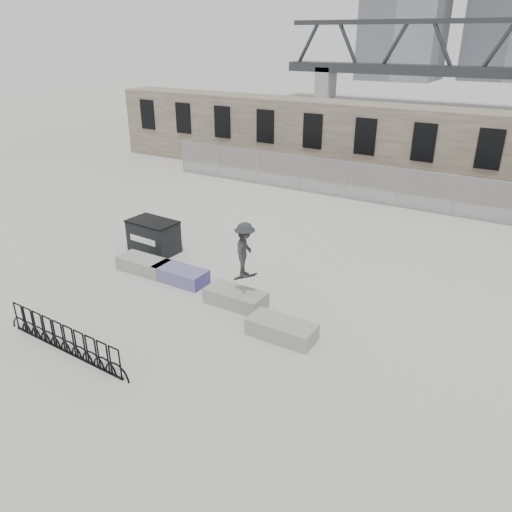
{
  "coord_description": "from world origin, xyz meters",
  "views": [
    {
      "loc": [
        9.23,
        -12.03,
        8.09
      ],
      "look_at": [
        1.36,
        1.01,
        1.3
      ],
      "focal_mm": 35.0,
      "sensor_mm": 36.0,
      "label": 1
    }
  ],
  "objects_px": {
    "planter_center_right": "(236,297)",
    "planter_offset": "(282,329)",
    "dumpster": "(154,236)",
    "planter_center_left": "(180,274)",
    "skateboarder": "(245,250)",
    "planter_far_left": "(144,264)",
    "bike_rack": "(64,339)"
  },
  "relations": [
    {
      "from": "planter_center_right",
      "to": "planter_offset",
      "type": "xyz_separation_m",
      "value": [
        2.19,
        -0.91,
        0.0
      ]
    },
    {
      "from": "planter_offset",
      "to": "dumpster",
      "type": "bearing_deg",
      "value": 158.77
    },
    {
      "from": "planter_center_left",
      "to": "planter_center_right",
      "type": "height_order",
      "value": "same"
    },
    {
      "from": "planter_center_right",
      "to": "dumpster",
      "type": "relative_size",
      "value": 0.98
    },
    {
      "from": "planter_offset",
      "to": "skateboarder",
      "type": "height_order",
      "value": "skateboarder"
    },
    {
      "from": "planter_center_left",
      "to": "planter_center_right",
      "type": "bearing_deg",
      "value": -8.35
    },
    {
      "from": "planter_far_left",
      "to": "skateboarder",
      "type": "relative_size",
      "value": 1.01
    },
    {
      "from": "planter_center_left",
      "to": "planter_offset",
      "type": "distance_m",
      "value": 4.97
    },
    {
      "from": "planter_far_left",
      "to": "planter_offset",
      "type": "xyz_separation_m",
      "value": [
        6.51,
        -1.26,
        0.0
      ]
    },
    {
      "from": "dumpster",
      "to": "planter_offset",
      "type": "bearing_deg",
      "value": -18.2
    },
    {
      "from": "planter_center_left",
      "to": "bike_rack",
      "type": "bearing_deg",
      "value": -89.56
    },
    {
      "from": "bike_rack",
      "to": "planter_center_right",
      "type": "bearing_deg",
      "value": 61.11
    },
    {
      "from": "planter_center_left",
      "to": "bike_rack",
      "type": "height_order",
      "value": "bike_rack"
    },
    {
      "from": "planter_center_left",
      "to": "planter_offset",
      "type": "height_order",
      "value": "same"
    },
    {
      "from": "planter_center_right",
      "to": "bike_rack",
      "type": "bearing_deg",
      "value": -118.89
    },
    {
      "from": "planter_center_left",
      "to": "planter_center_right",
      "type": "relative_size",
      "value": 1.0
    },
    {
      "from": "bike_rack",
      "to": "planter_far_left",
      "type": "bearing_deg",
      "value": 109.2
    },
    {
      "from": "planter_center_right",
      "to": "dumpster",
      "type": "distance_m",
      "value": 5.61
    },
    {
      "from": "planter_far_left",
      "to": "planter_offset",
      "type": "relative_size",
      "value": 1.0
    },
    {
      "from": "planter_offset",
      "to": "dumpster",
      "type": "height_order",
      "value": "dumpster"
    },
    {
      "from": "planter_far_left",
      "to": "planter_offset",
      "type": "distance_m",
      "value": 6.63
    },
    {
      "from": "planter_center_right",
      "to": "dumpster",
      "type": "xyz_separation_m",
      "value": [
        -5.24,
        1.98,
        0.38
      ]
    },
    {
      "from": "planter_far_left",
      "to": "planter_center_right",
      "type": "height_order",
      "value": "same"
    },
    {
      "from": "bike_rack",
      "to": "skateboarder",
      "type": "relative_size",
      "value": 2.49
    },
    {
      "from": "dumpster",
      "to": "skateboarder",
      "type": "distance_m",
      "value": 5.91
    },
    {
      "from": "planter_center_left",
      "to": "planter_offset",
      "type": "relative_size",
      "value": 1.0
    },
    {
      "from": "dumpster",
      "to": "skateboarder",
      "type": "height_order",
      "value": "skateboarder"
    },
    {
      "from": "planter_far_left",
      "to": "dumpster",
      "type": "relative_size",
      "value": 0.98
    },
    {
      "from": "planter_offset",
      "to": "skateboarder",
      "type": "distance_m",
      "value": 2.77
    },
    {
      "from": "planter_far_left",
      "to": "planter_offset",
      "type": "bearing_deg",
      "value": -10.99
    },
    {
      "from": "planter_far_left",
      "to": "bike_rack",
      "type": "height_order",
      "value": "bike_rack"
    },
    {
      "from": "dumpster",
      "to": "skateboarder",
      "type": "bearing_deg",
      "value": -15.0
    }
  ]
}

